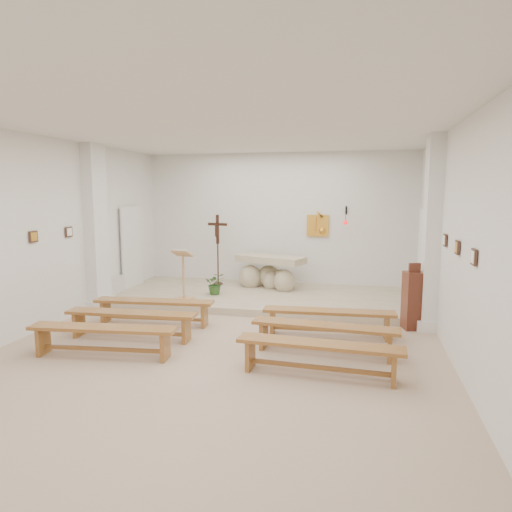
% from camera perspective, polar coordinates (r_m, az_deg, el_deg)
% --- Properties ---
extents(ground, '(7.00, 10.00, 0.00)m').
position_cam_1_polar(ground, '(7.44, -4.55, -11.63)').
color(ground, tan).
rests_on(ground, ground).
extents(wall_left, '(0.02, 10.00, 3.50)m').
position_cam_1_polar(wall_left, '(8.77, -27.00, 2.25)').
color(wall_left, white).
rests_on(wall_left, ground).
extents(wall_right, '(0.02, 10.00, 3.50)m').
position_cam_1_polar(wall_right, '(6.84, 24.34, 1.04)').
color(wall_right, white).
rests_on(wall_right, ground).
extents(wall_back, '(7.00, 0.02, 3.50)m').
position_cam_1_polar(wall_back, '(11.88, 2.68, 4.38)').
color(wall_back, white).
rests_on(wall_back, ground).
extents(ceiling, '(7.00, 10.00, 0.02)m').
position_cam_1_polar(ceiling, '(7.08, -4.87, 16.05)').
color(ceiling, silver).
rests_on(ceiling, wall_back).
extents(sanctuary_platform, '(6.98, 3.00, 0.15)m').
position_cam_1_polar(sanctuary_platform, '(10.67, 1.17, -5.13)').
color(sanctuary_platform, beige).
rests_on(sanctuary_platform, ground).
extents(pilaster_left, '(0.26, 0.55, 3.50)m').
position_cam_1_polar(pilaster_left, '(10.30, -19.34, 3.39)').
color(pilaster_left, white).
rests_on(pilaster_left, ground).
extents(pilaster_right, '(0.26, 0.55, 3.50)m').
position_cam_1_polar(pilaster_right, '(8.79, 21.08, 2.59)').
color(pilaster_right, white).
rests_on(pilaster_right, ground).
extents(gold_wall_relief, '(0.55, 0.04, 0.55)m').
position_cam_1_polar(gold_wall_relief, '(11.71, 7.72, 3.77)').
color(gold_wall_relief, gold).
rests_on(gold_wall_relief, wall_back).
extents(sanctuary_lamp, '(0.11, 0.36, 0.44)m').
position_cam_1_polar(sanctuary_lamp, '(11.41, 11.13, 4.38)').
color(sanctuary_lamp, black).
rests_on(sanctuary_lamp, wall_back).
extents(station_frame_left_mid, '(0.03, 0.20, 0.20)m').
position_cam_1_polar(station_frame_left_mid, '(8.91, -26.07, 2.19)').
color(station_frame_left_mid, '#41271C').
rests_on(station_frame_left_mid, wall_left).
extents(station_frame_left_rear, '(0.03, 0.20, 0.20)m').
position_cam_1_polar(station_frame_left_rear, '(9.70, -22.36, 2.81)').
color(station_frame_left_rear, '#41271C').
rests_on(station_frame_left_rear, wall_left).
extents(station_frame_right_front, '(0.03, 0.20, 0.20)m').
position_cam_1_polar(station_frame_right_front, '(6.07, 25.59, -0.12)').
color(station_frame_right_front, '#41271C').
rests_on(station_frame_right_front, wall_right).
extents(station_frame_right_mid, '(0.03, 0.20, 0.20)m').
position_cam_1_polar(station_frame_right_mid, '(7.04, 23.86, 1.00)').
color(station_frame_right_mid, '#41271C').
rests_on(station_frame_right_mid, wall_right).
extents(station_frame_right_rear, '(0.03, 0.20, 0.20)m').
position_cam_1_polar(station_frame_right_rear, '(8.02, 22.55, 1.84)').
color(station_frame_right_rear, '#41271C').
rests_on(station_frame_right_rear, wall_right).
extents(radiator_left, '(0.10, 0.85, 0.52)m').
position_cam_1_polar(radiator_left, '(11.13, -17.32, -3.92)').
color(radiator_left, silver).
rests_on(radiator_left, ground).
extents(radiator_right, '(0.10, 0.85, 0.52)m').
position_cam_1_polar(radiator_right, '(9.71, 20.44, -5.76)').
color(radiator_right, silver).
rests_on(radiator_right, ground).
extents(altar, '(1.81, 1.18, 0.87)m').
position_cam_1_polar(altar, '(11.26, 1.72, -2.30)').
color(altar, beige).
rests_on(altar, sanctuary_platform).
extents(lectern, '(0.44, 0.38, 1.13)m').
position_cam_1_polar(lectern, '(10.09, -9.11, -2.32)').
color(lectern, tan).
rests_on(lectern, sanctuary_platform).
extents(crucifix_stand, '(0.53, 0.23, 1.78)m').
position_cam_1_polar(crucifix_stand, '(11.60, -4.82, 1.45)').
color(crucifix_stand, '#321910').
rests_on(crucifix_stand, sanctuary_platform).
extents(potted_plant, '(0.57, 0.53, 0.51)m').
position_cam_1_polar(potted_plant, '(10.58, -5.09, -3.45)').
color(potted_plant, '#2C5522').
rests_on(potted_plant, sanctuary_platform).
extents(donation_pedestal, '(0.41, 0.41, 1.23)m').
position_cam_1_polar(donation_pedestal, '(8.84, 19.04, -5.23)').
color(donation_pedestal, '#612D1B').
rests_on(donation_pedestal, ground).
extents(bench_left_front, '(2.28, 0.57, 0.48)m').
position_cam_1_polar(bench_left_front, '(8.87, -12.62, -6.14)').
color(bench_left_front, olive).
rests_on(bench_left_front, ground).
extents(bench_right_front, '(2.28, 0.50, 0.48)m').
position_cam_1_polar(bench_right_front, '(8.04, 9.07, -7.51)').
color(bench_right_front, olive).
rests_on(bench_right_front, ground).
extents(bench_left_second, '(2.28, 0.49, 0.48)m').
position_cam_1_polar(bench_left_second, '(8.12, -15.33, -7.56)').
color(bench_left_second, olive).
rests_on(bench_left_second, ground).
extents(bench_right_second, '(2.28, 0.52, 0.48)m').
position_cam_1_polar(bench_right_second, '(7.20, 8.55, -9.35)').
color(bench_right_second, olive).
rests_on(bench_right_second, ground).
extents(bench_left_third, '(2.29, 0.60, 0.48)m').
position_cam_1_polar(bench_left_third, '(7.39, -18.61, -9.24)').
color(bench_left_third, olive).
rests_on(bench_left_third, ground).
extents(bench_right_third, '(2.28, 0.47, 0.48)m').
position_cam_1_polar(bench_right_third, '(6.37, 7.90, -11.68)').
color(bench_right_third, olive).
rests_on(bench_right_third, ground).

